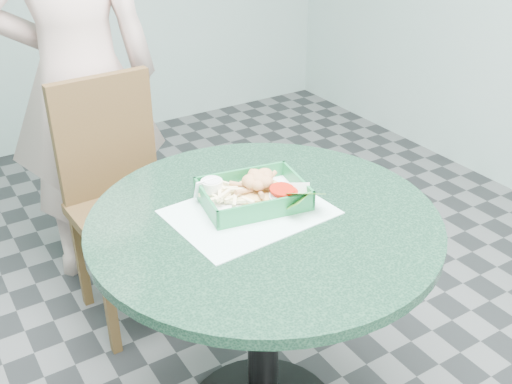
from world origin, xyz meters
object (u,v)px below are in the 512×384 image
food_basket (253,204)px  sauce_ramekin (211,195)px  dining_chair (119,187)px  crab_sandwich (258,190)px  cafe_table (264,274)px  diner_person (75,50)px

food_basket → sauce_ramekin: 0.12m
food_basket → sauce_ramekin: size_ratio=4.64×
dining_chair → food_basket: size_ratio=3.40×
crab_sandwich → sauce_ramekin: size_ratio=2.26×
cafe_table → crab_sandwich: crab_sandwich is taller
cafe_table → crab_sandwich: 0.24m
food_basket → crab_sandwich: crab_sandwich is taller
crab_sandwich → sauce_ramekin: (-0.12, 0.04, -0.00)m
diner_person → sauce_ramekin: size_ratio=32.79×
dining_chair → crab_sandwich: (0.16, -0.71, 0.27)m
cafe_table → diner_person: (-0.13, 1.11, 0.39)m
diner_person → crab_sandwich: (0.16, -1.03, -0.17)m
crab_sandwich → sauce_ramekin: bearing=159.9°
cafe_table → crab_sandwich: size_ratio=6.97×
food_basket → sauce_ramekin: (-0.10, 0.05, 0.03)m
food_basket → crab_sandwich: size_ratio=2.05×
food_basket → dining_chair: bearing=101.1°
dining_chair → diner_person: bearing=87.6°
dining_chair → food_basket: bearing=-81.5°
cafe_table → food_basket: bearing=81.7°
dining_chair → food_basket: (0.14, -0.72, 0.24)m
dining_chair → sauce_ramekin: bearing=-89.0°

